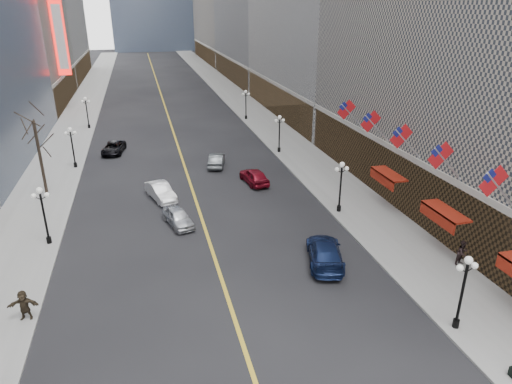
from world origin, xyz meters
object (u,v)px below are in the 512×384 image
streetlamp_east_3 (246,101)px  car_sb_near (325,252)px  streetlamp_west_2 (72,143)px  car_sb_mid (254,176)px  streetlamp_west_1 (43,210)px  car_nb_near (178,217)px  car_sb_far (217,160)px  car_nb_far (114,148)px  streetlamp_east_0 (464,285)px  streetlamp_east_1 (341,182)px  streetlamp_west_3 (87,109)px  car_nb_mid (161,191)px  streetlamp_east_2 (279,130)px

streetlamp_east_3 → car_sb_near: 43.80m
streetlamp_west_2 → car_sb_mid: (18.14, -9.30, -2.12)m
streetlamp_east_3 → streetlamp_west_1: 43.05m
car_nb_near → car_sb_far: car_sb_far is taller
car_nb_far → streetlamp_east_0: bearing=-52.9°
streetlamp_east_0 → streetlamp_west_1: (-23.60, 16.00, 0.00)m
streetlamp_west_1 → streetlamp_east_1: bearing=0.0°
streetlamp_west_1 → car_sb_mid: bearing=25.6°
car_nb_near → streetlamp_east_0: bearing=-65.8°
car_sb_far → car_sb_mid: bearing=129.1°
car_nb_near → car_nb_far: size_ratio=0.85×
car_nb_near → car_sb_near: bearing=-57.0°
car_nb_near → car_sb_mid: size_ratio=0.92×
streetlamp_west_3 → car_sb_near: bearing=-66.2°
streetlamp_west_3 → car_nb_near: size_ratio=1.08×
streetlamp_west_3 → car_nb_far: bearing=-73.4°
car_nb_mid → car_nb_far: (-4.77, 15.88, -0.07)m
streetlamp_east_1 → car_nb_near: (-13.80, 1.01, -2.19)m
car_nb_mid → car_sb_near: 17.84m
streetlamp_east_0 → car_nb_far: size_ratio=0.92×
car_sb_mid → streetlamp_west_1: bearing=16.9°
streetlamp_west_2 → streetlamp_east_2: bearing=0.0°
streetlamp_west_1 → streetlamp_west_2: size_ratio=1.00×
car_nb_near → car_nb_far: car_nb_near is taller
streetlamp_west_2 → car_sb_near: streetlamp_west_2 is taller
car_sb_mid → streetlamp_east_1: bearing=113.4°
streetlamp_east_3 → car_sb_mid: streetlamp_east_3 is taller
streetlamp_east_3 → car_sb_near: streetlamp_east_3 is taller
streetlamp_west_1 → car_nb_near: size_ratio=1.08×
streetlamp_east_0 → car_nb_far: bearing=116.9°
streetlamp_east_0 → car_nb_near: 22.01m
streetlamp_west_1 → streetlamp_west_2: bearing=90.0°
car_nb_near → car_nb_mid: (-1.08, 5.89, 0.04)m
car_nb_far → car_nb_near: bearing=-64.7°
streetlamp_east_0 → streetlamp_west_3: bearing=114.4°
streetlamp_east_1 → streetlamp_east_2: same height
streetlamp_east_2 → car_nb_far: (-19.66, 4.78, -2.22)m
streetlamp_west_2 → streetlamp_west_3: bearing=90.0°
streetlamp_east_2 → car_nb_far: bearing=166.3°
streetlamp_east_1 → streetlamp_east_2: bearing=90.0°
streetlamp_east_1 → streetlamp_west_2: size_ratio=1.00×
car_nb_near → car_nb_mid: car_nb_mid is taller
streetlamp_east_1 → car_nb_far: 30.17m
streetlamp_east_0 → streetlamp_east_1: 16.00m
car_nb_mid → streetlamp_west_2: bearing=111.0°
streetlamp_west_1 → car_sb_mid: streetlamp_west_1 is taller
car_nb_far → car_sb_near: car_sb_near is taller
streetlamp_west_1 → car_sb_near: (19.21, -7.53, -2.08)m
streetlamp_east_3 → car_sb_near: bearing=-95.8°
streetlamp_east_1 → streetlamp_east_0: bearing=-90.0°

